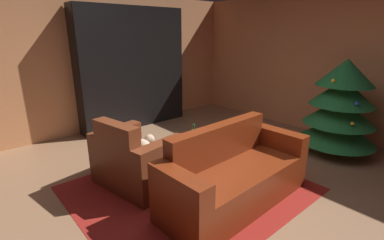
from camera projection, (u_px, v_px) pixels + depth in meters
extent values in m
plane|color=#936A4B|center=(201.00, 187.00, 3.45)|extent=(7.28, 7.28, 0.00)
cube|color=#D68753|center=(329.00, 66.00, 4.98)|extent=(5.90, 0.06, 2.51)
cube|color=#D68753|center=(95.00, 64.00, 5.18)|extent=(0.06, 6.19, 2.51)
cube|color=maroon|center=(189.00, 188.00, 3.43)|extent=(2.28, 2.56, 0.01)
cube|color=black|center=(137.00, 70.00, 5.33)|extent=(0.03, 2.16, 2.28)
cube|color=black|center=(176.00, 65.00, 6.12)|extent=(0.37, 0.02, 2.28)
cube|color=black|center=(77.00, 74.00, 4.78)|extent=(0.37, 0.03, 2.28)
cube|color=black|center=(136.00, 124.00, 5.79)|extent=(0.34, 2.11, 0.03)
cube|color=black|center=(135.00, 103.00, 5.65)|extent=(0.34, 2.11, 0.03)
cube|color=black|center=(133.00, 80.00, 5.52)|extent=(0.34, 2.11, 0.02)
cube|color=black|center=(132.00, 57.00, 5.38)|extent=(0.34, 2.11, 0.02)
cube|color=black|center=(130.00, 32.00, 5.25)|extent=(0.34, 2.11, 0.02)
cube|color=black|center=(129.00, 6.00, 5.11)|extent=(0.34, 2.11, 0.03)
cube|color=black|center=(130.00, 83.00, 5.64)|extent=(0.05, 1.16, 0.72)
cube|color=black|center=(131.00, 83.00, 5.62)|extent=(0.03, 1.19, 0.75)
cube|color=orange|center=(173.00, 108.00, 6.41)|extent=(0.24, 0.05, 0.27)
cube|color=#1B559A|center=(171.00, 108.00, 6.38)|extent=(0.21, 0.05, 0.28)
cube|color=#BCA090|center=(170.00, 108.00, 6.33)|extent=(0.25, 0.03, 0.33)
cube|color=#81509E|center=(168.00, 107.00, 6.31)|extent=(0.23, 0.03, 0.37)
cube|color=#4C2D32|center=(166.00, 107.00, 6.29)|extent=(0.21, 0.03, 0.38)
cube|color=navy|center=(165.00, 110.00, 6.27)|extent=(0.23, 0.05, 0.28)
cube|color=#49321A|center=(164.00, 110.00, 6.23)|extent=(0.26, 0.05, 0.27)
cube|color=teal|center=(162.00, 109.00, 6.21)|extent=(0.22, 0.03, 0.35)
cube|color=#3D8E3F|center=(171.00, 46.00, 6.00)|extent=(0.21, 0.04, 0.32)
cube|color=#BDB19C|center=(169.00, 46.00, 5.97)|extent=(0.19, 0.05, 0.31)
cube|color=navy|center=(168.00, 46.00, 5.93)|extent=(0.23, 0.03, 0.34)
cube|color=gold|center=(166.00, 44.00, 5.89)|extent=(0.23, 0.04, 0.39)
cube|color=#B21E26|center=(165.00, 45.00, 5.86)|extent=(0.25, 0.04, 0.37)
cube|color=teal|center=(163.00, 48.00, 5.85)|extent=(0.27, 0.03, 0.24)
cube|color=gold|center=(161.00, 46.00, 5.82)|extent=(0.23, 0.04, 0.34)
cube|color=gold|center=(160.00, 45.00, 5.79)|extent=(0.25, 0.03, 0.38)
cube|color=#49282A|center=(170.00, 26.00, 5.89)|extent=(0.18, 0.04, 0.24)
cube|color=orange|center=(169.00, 24.00, 5.84)|extent=(0.23, 0.04, 0.29)
cube|color=red|center=(168.00, 22.00, 5.79)|extent=(0.25, 0.04, 0.37)
cube|color=#402426|center=(166.00, 22.00, 5.76)|extent=(0.25, 0.04, 0.37)
cube|color=#854D8F|center=(165.00, 23.00, 5.75)|extent=(0.23, 0.03, 0.34)
cube|color=brown|center=(138.00, 169.00, 3.51)|extent=(0.78, 0.83, 0.39)
cube|color=brown|center=(117.00, 143.00, 3.17)|extent=(0.67, 0.27, 0.48)
cube|color=brown|center=(161.00, 169.00, 3.22)|extent=(0.29, 0.74, 0.65)
cube|color=brown|center=(117.00, 151.00, 3.71)|extent=(0.29, 0.74, 0.65)
ellipsoid|color=#C9AB8D|center=(142.00, 146.00, 3.47)|extent=(0.31, 0.23, 0.18)
sphere|color=#C9AB8D|center=(149.00, 139.00, 3.55)|extent=(0.13, 0.13, 0.13)
cube|color=maroon|center=(236.00, 185.00, 3.10)|extent=(0.75, 1.48, 0.42)
cube|color=maroon|center=(219.00, 142.00, 3.16)|extent=(0.20, 1.46, 0.42)
cube|color=maroon|center=(179.00, 206.00, 2.53)|extent=(0.71, 0.21, 0.66)
cube|color=maroon|center=(277.00, 154.00, 3.59)|extent=(0.71, 0.21, 0.66)
cylinder|color=black|center=(201.00, 175.00, 3.31)|extent=(0.04, 0.04, 0.43)
cylinder|color=black|center=(196.00, 164.00, 3.59)|extent=(0.04, 0.04, 0.43)
cylinder|color=black|center=(178.00, 172.00, 3.39)|extent=(0.04, 0.04, 0.43)
cylinder|color=silver|center=(191.00, 153.00, 3.37)|extent=(0.63, 0.63, 0.02)
cube|color=#375795|center=(196.00, 152.00, 3.34)|extent=(0.16, 0.14, 0.03)
cube|color=tan|center=(197.00, 150.00, 3.33)|extent=(0.17, 0.19, 0.02)
cube|color=#3A4390|center=(197.00, 148.00, 3.32)|extent=(0.17, 0.18, 0.02)
cube|color=tan|center=(197.00, 146.00, 3.32)|extent=(0.23, 0.18, 0.02)
cube|color=#47844E|center=(196.00, 145.00, 3.32)|extent=(0.23, 0.14, 0.02)
cube|color=red|center=(197.00, 144.00, 3.30)|extent=(0.19, 0.12, 0.02)
cylinder|color=#235D2D|center=(194.00, 138.00, 3.49)|extent=(0.06, 0.06, 0.22)
cylinder|color=#235D2D|center=(194.00, 127.00, 3.45)|extent=(0.03, 0.03, 0.08)
cylinder|color=brown|center=(334.00, 146.00, 4.46)|extent=(0.08, 0.08, 0.18)
cone|color=#206A32|center=(337.00, 129.00, 4.37)|extent=(1.14, 1.14, 0.40)
cone|color=#206A32|center=(340.00, 111.00, 4.28)|extent=(1.03, 1.03, 0.40)
cone|color=#206A32|center=(343.00, 92.00, 4.19)|extent=(0.92, 0.92, 0.40)
cone|color=#206A32|center=(346.00, 72.00, 4.11)|extent=(0.81, 0.81, 0.40)
sphere|color=blue|center=(357.00, 103.00, 3.86)|extent=(0.06, 0.06, 0.06)
sphere|color=yellow|center=(333.00, 81.00, 3.95)|extent=(0.06, 0.06, 0.06)
sphere|color=yellow|center=(352.00, 123.00, 3.90)|extent=(0.05, 0.05, 0.05)
sphere|color=red|center=(339.00, 92.00, 4.55)|extent=(0.06, 0.06, 0.06)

